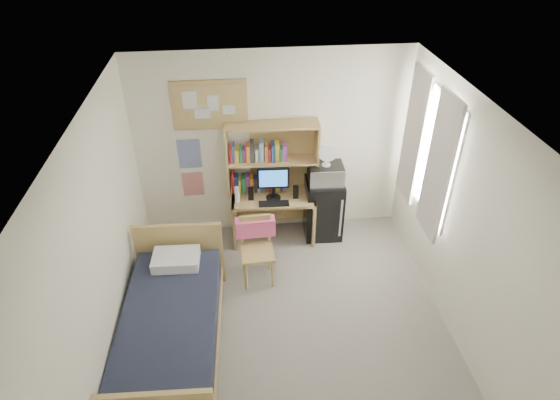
{
  "coord_description": "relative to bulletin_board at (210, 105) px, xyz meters",
  "views": [
    {
      "loc": [
        -0.49,
        -3.45,
        4.19
      ],
      "look_at": [
        0.01,
        1.2,
        1.03
      ],
      "focal_mm": 30.0,
      "sensor_mm": 36.0,
      "label": 1
    }
  ],
  "objects": [
    {
      "name": "wall_left",
      "position": [
        -1.02,
        -2.08,
        -0.62
      ],
      "size": [
        0.04,
        4.2,
        2.6
      ],
      "primitive_type": "cube",
      "color": "white",
      "rests_on": "floor"
    },
    {
      "name": "desk_fan",
      "position": [
        1.46,
        -0.28,
        -0.64
      ],
      "size": [
        0.25,
        0.25,
        0.3
      ],
      "primitive_type": "cylinder",
      "rotation": [
        0.0,
        0.0,
        -0.04
      ],
      "color": "white",
      "rests_on": "microwave"
    },
    {
      "name": "wall_back",
      "position": [
        0.78,
        0.02,
        -0.62
      ],
      "size": [
        3.6,
        0.04,
        2.6
      ],
      "primitive_type": "cube",
      "color": "white",
      "rests_on": "floor"
    },
    {
      "name": "curtain_right",
      "position": [
        2.5,
        -0.48,
        -0.32
      ],
      "size": [
        0.04,
        0.55,
        1.7
      ],
      "primitive_type": "cube",
      "color": "silver",
      "rests_on": "wall_right"
    },
    {
      "name": "mini_fridge",
      "position": [
        1.46,
        -0.26,
        -1.49
      ],
      "size": [
        0.53,
        0.53,
        0.87
      ],
      "primitive_type": "cube",
      "rotation": [
        0.0,
        0.0,
        -0.04
      ],
      "color": "black",
      "rests_on": "floor"
    },
    {
      "name": "speaker_right",
      "position": [
        1.06,
        -0.36,
        -1.13
      ],
      "size": [
        0.07,
        0.07,
        0.17
      ],
      "primitive_type": "cube",
      "rotation": [
        0.0,
        0.0,
        -0.04
      ],
      "color": "black",
      "rests_on": "desk"
    },
    {
      "name": "bed",
      "position": [
        -0.5,
        -2.11,
        -1.64
      ],
      "size": [
        1.09,
        2.05,
        0.55
      ],
      "primitive_type": "cube",
      "rotation": [
        0.0,
        0.0,
        -0.04
      ],
      "color": "black",
      "rests_on": "floor"
    },
    {
      "name": "ceiling",
      "position": [
        0.78,
        -2.08,
        0.68
      ],
      "size": [
        3.6,
        4.2,
        0.02
      ],
      "primitive_type": "cube",
      "color": "silver",
      "rests_on": "wall_back"
    },
    {
      "name": "microwave",
      "position": [
        1.46,
        -0.28,
        -0.92
      ],
      "size": [
        0.47,
        0.36,
        0.26
      ],
      "primitive_type": "cube",
      "rotation": [
        0.0,
        0.0,
        -0.04
      ],
      "color": "#B6B6BB",
      "rests_on": "mini_fridge"
    },
    {
      "name": "poster_japan",
      "position": [
        -0.32,
        0.01,
        -1.14
      ],
      "size": [
        0.28,
        0.01,
        0.36
      ],
      "primitive_type": "cube",
      "color": "red",
      "rests_on": "wall_back"
    },
    {
      "name": "desk",
      "position": [
        0.76,
        -0.28,
        -1.57
      ],
      "size": [
        1.14,
        0.61,
        0.7
      ],
      "primitive_type": "cube",
      "rotation": [
        0.0,
        0.0,
        -0.04
      ],
      "color": "tan",
      "rests_on": "floor"
    },
    {
      "name": "keyboard",
      "position": [
        0.75,
        -0.48,
        -1.21
      ],
      "size": [
        0.4,
        0.14,
        0.02
      ],
      "primitive_type": "cube",
      "rotation": [
        0.0,
        0.0,
        -0.04
      ],
      "color": "black",
      "rests_on": "desk"
    },
    {
      "name": "window_unit",
      "position": [
        2.53,
        -0.88,
        -0.32
      ],
      "size": [
        0.1,
        1.4,
        1.7
      ],
      "primitive_type": "cube",
      "color": "white",
      "rests_on": "wall_right"
    },
    {
      "name": "monitor",
      "position": [
        0.76,
        -0.34,
        -1.0
      ],
      "size": [
        0.42,
        0.05,
        0.45
      ],
      "primitive_type": "cube",
      "rotation": [
        0.0,
        0.0,
        -0.04
      ],
      "color": "black",
      "rests_on": "desk"
    },
    {
      "name": "wall_right",
      "position": [
        2.58,
        -2.08,
        -0.62
      ],
      "size": [
        0.04,
        4.2,
        2.6
      ],
      "primitive_type": "cube",
      "color": "white",
      "rests_on": "floor"
    },
    {
      "name": "speaker_left",
      "position": [
        0.46,
        -0.33,
        -1.13
      ],
      "size": [
        0.07,
        0.07,
        0.17
      ],
      "primitive_type": "cube",
      "rotation": [
        0.0,
        0.0,
        -0.04
      ],
      "color": "black",
      "rests_on": "desk"
    },
    {
      "name": "hutch",
      "position": [
        0.76,
        -0.13,
        -0.73
      ],
      "size": [
        1.22,
        0.36,
        0.99
      ],
      "primitive_type": "cube",
      "rotation": [
        0.0,
        0.0,
        -0.04
      ],
      "color": "tan",
      "rests_on": "desk"
    },
    {
      "name": "curtain_left",
      "position": [
        2.5,
        -1.28,
        -0.32
      ],
      "size": [
        0.04,
        0.55,
        1.7
      ],
      "primitive_type": "cube",
      "color": "silver",
      "rests_on": "wall_right"
    },
    {
      "name": "pillow",
      "position": [
        -0.47,
        -1.36,
        -1.3
      ],
      "size": [
        0.54,
        0.39,
        0.13
      ],
      "primitive_type": "cube",
      "rotation": [
        0.0,
        0.0,
        -0.04
      ],
      "color": "white",
      "rests_on": "bed"
    },
    {
      "name": "desk_chair",
      "position": [
        0.48,
        -1.12,
        -1.48
      ],
      "size": [
        0.45,
        0.45,
        0.87
      ],
      "primitive_type": "cube",
      "rotation": [
        0.0,
        0.0,
        0.04
      ],
      "color": "tan",
      "rests_on": "floor"
    },
    {
      "name": "water_bottle",
      "position": [
        0.27,
        -0.36,
        -1.11
      ],
      "size": [
        0.07,
        0.07,
        0.22
      ],
      "primitive_type": "cylinder",
      "rotation": [
        0.0,
        0.0,
        -0.04
      ],
      "color": "white",
      "rests_on": "desk"
    },
    {
      "name": "floor",
      "position": [
        0.78,
        -2.08,
        -1.93
      ],
      "size": [
        3.6,
        4.2,
        0.02
      ],
      "primitive_type": "cube",
      "color": "gray",
      "rests_on": "ground"
    },
    {
      "name": "bulletin_board",
      "position": [
        0.0,
        0.0,
        0.0
      ],
      "size": [
        0.94,
        0.03,
        0.64
      ],
      "primitive_type": "cube",
      "color": "tan",
      "rests_on": "wall_back"
    },
    {
      "name": "poster_wave",
      "position": [
        -0.32,
        0.01,
        -0.67
      ],
      "size": [
        0.3,
        0.01,
        0.42
      ],
      "primitive_type": "cube",
      "color": "#243893",
      "rests_on": "wall_back"
    },
    {
      "name": "hoodie",
      "position": [
        0.47,
        -0.92,
        -1.24
      ],
      "size": [
        0.5,
        0.17,
        0.24
      ],
      "primitive_type": "cube",
      "rotation": [
        0.0,
        0.0,
        0.04
      ],
      "color": "#FF6194",
      "rests_on": "desk_chair"
    }
  ]
}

